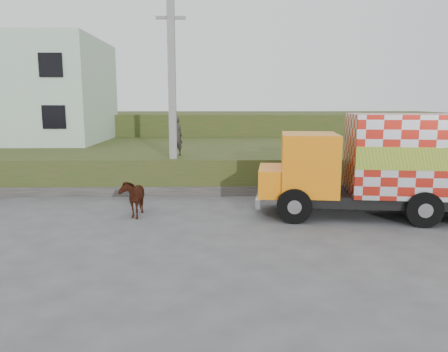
{
  "coord_description": "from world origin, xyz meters",
  "views": [
    {
      "loc": [
        0.77,
        -13.74,
        3.86
      ],
      "look_at": [
        1.07,
        1.32,
        1.3
      ],
      "focal_mm": 35.0,
      "sensor_mm": 36.0,
      "label": 1
    }
  ],
  "objects_px": {
    "pedestrian": "(176,136)",
    "utility_pole": "(172,97)",
    "cow": "(133,197)",
    "cargo_truck": "(389,165)"
  },
  "relations": [
    {
      "from": "pedestrian",
      "to": "utility_pole",
      "type": "bearing_deg",
      "value": 66.39
    },
    {
      "from": "utility_pole",
      "to": "cow",
      "type": "bearing_deg",
      "value": -105.96
    },
    {
      "from": "utility_pole",
      "to": "pedestrian",
      "type": "bearing_deg",
      "value": 88.96
    },
    {
      "from": "cow",
      "to": "pedestrian",
      "type": "xyz_separation_m",
      "value": [
        1.08,
        4.75,
        1.71
      ]
    },
    {
      "from": "utility_pole",
      "to": "cow",
      "type": "relative_size",
      "value": 5.13
    },
    {
      "from": "cargo_truck",
      "to": "pedestrian",
      "type": "xyz_separation_m",
      "value": [
        -7.57,
        5.04,
        0.58
      ]
    },
    {
      "from": "cargo_truck",
      "to": "pedestrian",
      "type": "height_order",
      "value": "cargo_truck"
    },
    {
      "from": "cow",
      "to": "pedestrian",
      "type": "height_order",
      "value": "pedestrian"
    },
    {
      "from": "cow",
      "to": "pedestrian",
      "type": "distance_m",
      "value": 5.16
    },
    {
      "from": "utility_pole",
      "to": "cow",
      "type": "height_order",
      "value": "utility_pole"
    }
  ]
}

